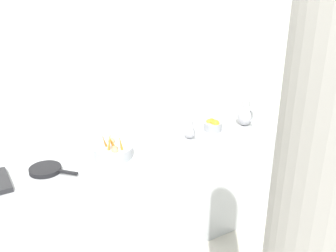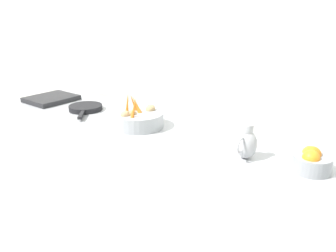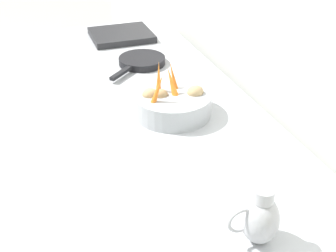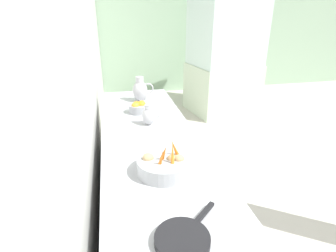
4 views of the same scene
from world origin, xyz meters
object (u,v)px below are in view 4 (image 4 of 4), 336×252
Objects in this scene: vegetable_colander at (164,165)px; metal_pitcher_tall at (140,90)px; orange_bowl at (138,107)px; skillet_on_counter at (183,239)px; metal_pitcher_short at (149,116)px; glass_block_booth at (225,53)px.

metal_pitcher_tall reaches higher than vegetable_colander.
orange_bowl reaches higher than skillet_on_counter.
metal_pitcher_tall reaches higher than orange_bowl.
skillet_on_counter is (-0.04, -1.25, -0.06)m from metal_pitcher_short.
skillet_on_counter is 4.12m from glass_block_booth.
vegetable_colander is at bearing 87.25° from skillet_on_counter.
orange_bowl is at bearing 90.43° from skillet_on_counter.
vegetable_colander reaches higher than skillet_on_counter.
glass_block_booth is (1.72, 3.20, 0.09)m from vegetable_colander.
glass_block_booth is at bearing 61.75° from vegetable_colander.
metal_pitcher_tall is 2.51m from glass_block_booth.
metal_pitcher_tall reaches higher than skillet_on_counter.
metal_pitcher_tall is at bearing 89.21° from metal_pitcher_short.
vegetable_colander reaches higher than orange_bowl.
orange_bowl is at bearing -128.79° from glass_block_booth.
vegetable_colander is at bearing -91.36° from metal_pitcher_short.
skillet_on_counter is at bearing -91.56° from metal_pitcher_tall.
metal_pitcher_short is 0.08× the size of glass_block_booth.
metal_pitcher_short is at bearing 88.05° from skillet_on_counter.
orange_bowl is (-0.04, 1.01, 0.00)m from vegetable_colander.
vegetable_colander is 0.53m from skillet_on_counter.
vegetable_colander is 3.63m from glass_block_booth.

